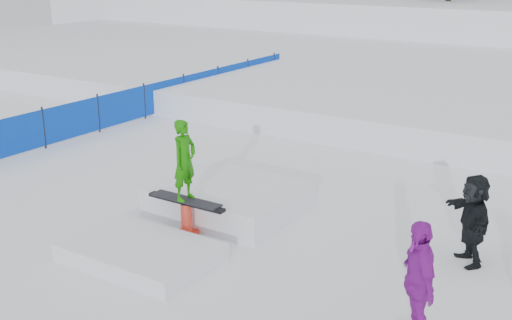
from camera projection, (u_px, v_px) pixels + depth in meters
The scene contains 6 objects.
ground at pixel (169, 246), 11.01m from camera, with size 120.00×120.00×0.00m, color white.
snow_midrise at pixel (449, 79), 23.71m from camera, with size 50.00×18.00×0.80m, color white.
safety_fence at pixel (145, 101), 19.48m from camera, with size 0.05×16.00×1.10m.
spectator_purple at pixel (417, 282), 8.07m from camera, with size 0.97×0.41×1.66m, color purple.
spectator_dark at pixel (473, 219), 10.19m from camera, with size 1.40×0.44×1.51m, color black.
jib_rail_feature at pixel (206, 209), 11.81m from camera, with size 2.60×4.40×2.11m.
Camera 1 is at (6.70, -7.63, 4.74)m, focal length 45.00 mm.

